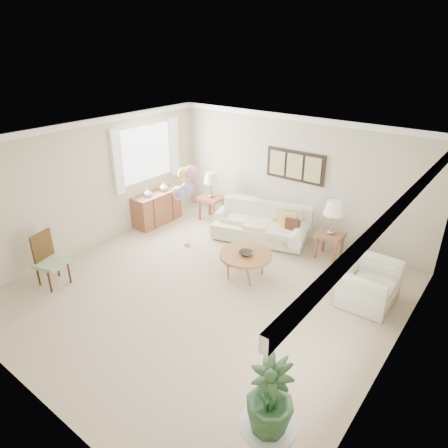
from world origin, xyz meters
name	(u,v)px	position (x,y,z in m)	size (l,w,h in m)	color
ground_plane	(206,291)	(0.00, 0.00, 0.00)	(6.00, 6.00, 0.00)	tan
room_shell	(203,201)	(-0.11, 0.09, 1.63)	(6.04, 6.04, 2.60)	#BBB495
wall_art_triptych	(295,166)	(0.00, 2.96, 1.55)	(1.35, 0.06, 0.65)	black
sofa	(261,226)	(-0.35, 2.26, 0.32)	(2.38, 1.32, 0.80)	beige
end_table_left	(211,201)	(-1.85, 2.42, 0.49)	(0.54, 0.49, 0.58)	brown
end_table_right	(330,237)	(1.17, 2.41, 0.45)	(0.49, 0.44, 0.53)	brown
lamp_left	(211,179)	(-1.85, 2.42, 1.04)	(0.34, 0.34, 0.59)	gray
lamp_right	(334,209)	(1.17, 2.41, 1.05)	(0.38, 0.38, 0.67)	gray
coffee_table	(246,255)	(0.27, 0.80, 0.45)	(0.96, 0.96, 0.49)	olive
decor_bowl	(246,253)	(0.30, 0.77, 0.52)	(0.25, 0.25, 0.06)	#2B251E
armchair	(366,283)	(2.25, 1.42, 0.34)	(1.03, 0.90, 0.67)	beige
side_table	(268,435)	(2.50, -2.02, 0.46)	(0.57, 0.57, 0.62)	silver
potted_plant	(270,396)	(2.51, -2.06, 1.03)	(0.46, 0.46, 0.82)	#234726
accent_chair	(49,258)	(-2.36, -1.47, 0.50)	(0.58, 0.58, 0.96)	gray
credenza	(157,208)	(-2.76, 1.50, 0.37)	(0.46, 1.20, 0.74)	brown
vase_white	(148,193)	(-2.74, 1.24, 0.83)	(0.17, 0.17, 0.18)	silver
vase_sage	(164,187)	(-2.74, 1.74, 0.84)	(0.19, 0.19, 0.20)	silver
balloon_cluster	(185,185)	(-1.38, 1.03, 1.38)	(0.47, 0.44, 1.77)	gray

